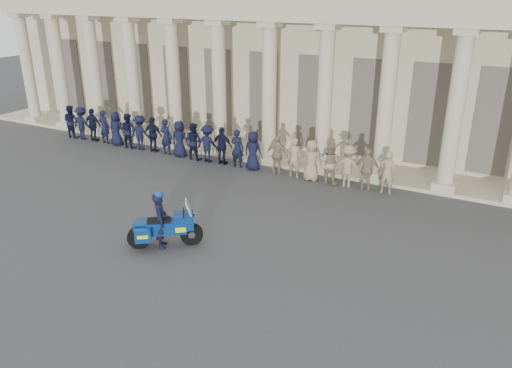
{
  "coord_description": "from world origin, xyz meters",
  "views": [
    {
      "loc": [
        8.4,
        -11.8,
        7.66
      ],
      "look_at": [
        1.33,
        1.7,
        1.6
      ],
      "focal_mm": 35.0,
      "sensor_mm": 36.0,
      "label": 1
    }
  ],
  "objects": [
    {
      "name": "ground",
      "position": [
        0.0,
        0.0,
        0.0
      ],
      "size": [
        90.0,
        90.0,
        0.0
      ],
      "primitive_type": "plane",
      "color": "#39393B",
      "rests_on": "ground"
    },
    {
      "name": "motorcycle",
      "position": [
        -0.58,
        -0.75,
        0.66
      ],
      "size": [
        2.01,
        1.67,
        1.52
      ],
      "rotation": [
        0.0,
        0.0,
        0.63
      ],
      "color": "black",
      "rests_on": "ground"
    },
    {
      "name": "rider",
      "position": [
        -0.68,
        -0.83,
        0.94
      ],
      "size": [
        0.74,
        0.79,
        1.91
      ],
      "rotation": [
        0.0,
        0.0,
        2.2
      ],
      "color": "black",
      "rests_on": "ground"
    },
    {
      "name": "building",
      "position": [
        -0.0,
        14.74,
        4.52
      ],
      "size": [
        40.0,
        12.5,
        9.0
      ],
      "color": "tan",
      "rests_on": "ground"
    },
    {
      "name": "officer_rank",
      "position": [
        -4.43,
        6.78,
        0.88
      ],
      "size": [
        17.81,
        0.66,
        1.76
      ],
      "color": "black",
      "rests_on": "ground"
    }
  ]
}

